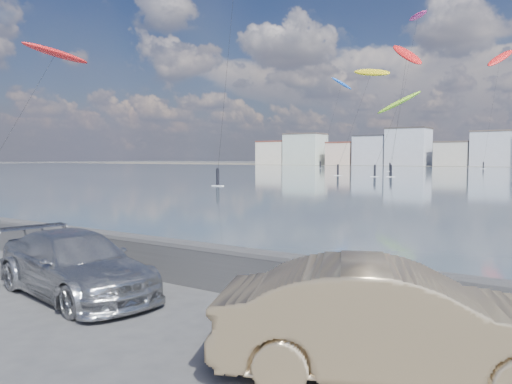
% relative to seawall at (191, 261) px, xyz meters
% --- Properties ---
extents(ground, '(700.00, 700.00, 0.00)m').
position_rel_seawall_xyz_m(ground, '(0.00, -2.70, -0.58)').
color(ground, '#333335').
rests_on(ground, ground).
extents(seawall, '(400.00, 0.36, 1.08)m').
position_rel_seawall_xyz_m(seawall, '(0.00, 0.00, 0.00)').
color(seawall, '#28282B').
rests_on(seawall, ground).
extents(car_silver, '(5.08, 2.75, 1.40)m').
position_rel_seawall_xyz_m(car_silver, '(-1.51, -2.10, 0.12)').
color(car_silver, '#A9AAAF').
rests_on(car_silver, ground).
extents(car_champagne, '(5.17, 3.58, 1.62)m').
position_rel_seawall_xyz_m(car_champagne, '(5.70, -2.27, 0.23)').
color(car_champagne, tan).
rests_on(car_champagne, ground).
extents(kitesurfer_0, '(3.83, 14.03, 17.62)m').
position_rel_seawall_xyz_m(kitesurfer_0, '(-49.81, 30.38, 15.61)').
color(kitesurfer_0, red).
rests_on(kitesurfer_0, ground).
extents(kitesurfer_1, '(7.72, 13.77, 23.85)m').
position_rel_seawall_xyz_m(kitesurfer_1, '(-19.80, 78.73, 20.04)').
color(kitesurfer_1, red).
rests_on(kitesurfer_1, ground).
extents(kitesurfer_9, '(7.82, 10.42, 14.59)m').
position_rel_seawall_xyz_m(kitesurfer_9, '(-19.93, 75.23, 11.58)').
color(kitesurfer_9, '#8CD826').
rests_on(kitesurfer_9, ground).
extents(kitesurfer_10, '(7.45, 10.69, 34.01)m').
position_rel_seawall_xyz_m(kitesurfer_10, '(-14.83, 145.21, 29.71)').
color(kitesurfer_10, red).
rests_on(kitesurfer_10, ground).
extents(kitesurfer_12, '(9.61, 16.00, 20.79)m').
position_rel_seawall_xyz_m(kitesurfer_12, '(-27.24, 81.32, 18.17)').
color(kitesurfer_12, yellow).
rests_on(kitesurfer_12, ground).
extents(kitesurfer_14, '(8.31, 20.85, 38.73)m').
position_rel_seawall_xyz_m(kitesurfer_14, '(-29.05, 115.83, 36.63)').
color(kitesurfer_14, '#E5338C').
rests_on(kitesurfer_14, ground).
extents(kitesurfer_15, '(6.47, 12.00, 27.18)m').
position_rel_seawall_xyz_m(kitesurfer_15, '(-54.85, 128.81, 24.04)').
color(kitesurfer_15, blue).
rests_on(kitesurfer_15, ground).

